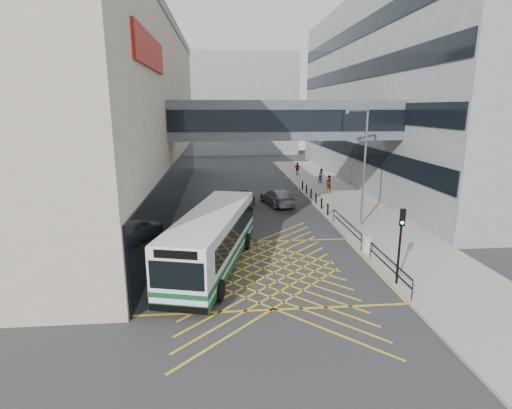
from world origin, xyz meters
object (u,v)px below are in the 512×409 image
object	(u,v)px
car_dark	(237,197)
pedestrian_b	(322,176)
car_silver	(278,196)
litter_bin	(367,245)
traffic_light	(401,236)
pedestrian_a	(329,184)
car_white	(192,228)
bus	(213,238)
pedestrian_c	(298,169)
street_lamp	(363,161)

from	to	relation	value
car_dark	pedestrian_b	distance (m)	13.23
car_silver	litter_bin	bearing A→B (deg)	92.76
car_silver	traffic_light	xyz separation A→B (m)	(3.36, -17.17, 1.86)
pedestrian_a	pedestrian_b	xyz separation A→B (m)	(0.63, 5.36, -0.08)
car_white	pedestrian_b	distance (m)	22.36
bus	car_white	world-z (taller)	bus
car_dark	litter_bin	size ratio (longest dim) A/B	4.96
pedestrian_a	pedestrian_c	world-z (taller)	pedestrian_a
street_lamp	pedestrian_b	distance (m)	16.99
car_dark	street_lamp	size ratio (longest dim) A/B	0.54
litter_bin	pedestrian_b	xyz separation A→B (m)	(2.77, 21.91, 0.37)
bus	pedestrian_b	size ratio (longest dim) A/B	7.07
litter_bin	car_dark	bearing A→B (deg)	118.48
car_white	car_dark	xyz separation A→B (m)	(3.39, 9.20, -0.05)
litter_bin	pedestrian_c	distance (m)	27.47
litter_bin	pedestrian_a	size ratio (longest dim) A/B	0.50
car_silver	pedestrian_a	world-z (taller)	pedestrian_a
car_dark	pedestrian_a	bearing A→B (deg)	176.70
car_dark	pedestrian_b	size ratio (longest dim) A/B	2.71
car_dark	street_lamp	bearing A→B (deg)	114.15
bus	litter_bin	world-z (taller)	bus
car_white	car_silver	size ratio (longest dim) A/B	0.95
pedestrian_a	bus	bearing A→B (deg)	29.13
bus	pedestrian_c	xyz separation A→B (m)	(10.09, 28.63, -0.71)
car_dark	litter_bin	xyz separation A→B (m)	(7.11, -13.11, -0.08)
car_dark	pedestrian_a	size ratio (longest dim) A/B	2.46
pedestrian_b	pedestrian_c	size ratio (longest dim) A/B	1.01
car_white	litter_bin	world-z (taller)	car_white
car_dark	pedestrian_c	size ratio (longest dim) A/B	2.74
street_lamp	pedestrian_c	distance (m)	22.37
car_white	car_silver	distance (m)	11.24
pedestrian_a	pedestrian_b	size ratio (longest dim) A/B	1.10
car_silver	litter_bin	size ratio (longest dim) A/B	5.55
pedestrian_a	traffic_light	bearing A→B (deg)	55.02
traffic_light	pedestrian_b	world-z (taller)	traffic_light
litter_bin	car_white	bearing A→B (deg)	159.57
car_dark	pedestrian_b	xyz separation A→B (m)	(9.88, 8.80, 0.28)
street_lamp	litter_bin	xyz separation A→B (m)	(-1.38, -5.41, -4.21)
bus	car_dark	size ratio (longest dim) A/B	2.61
pedestrian_b	car_white	bearing A→B (deg)	-157.39
pedestrian_b	pedestrian_c	distance (m)	5.79
car_white	traffic_light	size ratio (longest dim) A/B	1.22
bus	pedestrian_a	distance (m)	20.94
litter_bin	pedestrian_a	bearing A→B (deg)	82.63
litter_bin	pedestrian_a	world-z (taller)	pedestrian_a
street_lamp	car_white	bearing A→B (deg)	171.92
traffic_light	pedestrian_a	size ratio (longest dim) A/B	2.13
car_white	car_dark	bearing A→B (deg)	-134.15
bus	pedestrian_b	distance (m)	25.92
pedestrian_c	bus	bearing A→B (deg)	100.21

